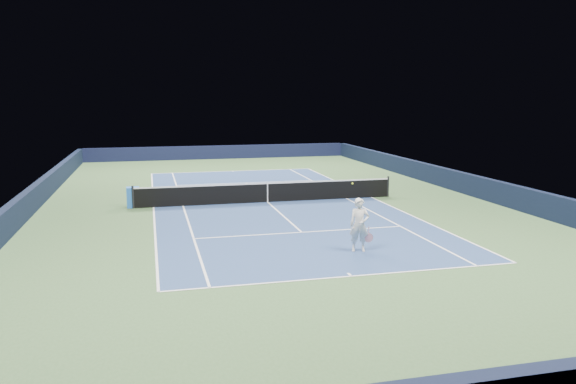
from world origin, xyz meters
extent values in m
plane|color=#36552E|center=(0.00, 0.00, 0.00)|extent=(40.00, 40.00, 0.00)
cube|color=black|center=(0.00, 19.82, 0.55)|extent=(22.00, 0.35, 1.10)
cube|color=black|center=(10.82, 0.00, 0.55)|extent=(0.35, 40.00, 1.10)
cube|color=black|center=(-10.82, 0.00, 0.55)|extent=(0.35, 40.00, 1.10)
cube|color=navy|center=(0.00, 0.00, 0.00)|extent=(10.97, 23.77, 0.01)
cube|color=white|center=(0.00, 11.88, 0.01)|extent=(10.97, 0.08, 0.00)
cube|color=white|center=(0.00, -11.88, 0.01)|extent=(10.97, 0.08, 0.00)
cube|color=white|center=(5.49, 0.00, 0.01)|extent=(0.08, 23.77, 0.00)
cube|color=white|center=(-5.49, 0.00, 0.01)|extent=(0.08, 23.77, 0.00)
cube|color=white|center=(4.12, 0.00, 0.01)|extent=(0.08, 23.77, 0.00)
cube|color=white|center=(-4.12, 0.00, 0.01)|extent=(0.08, 23.77, 0.00)
cube|color=white|center=(0.00, 6.40, 0.01)|extent=(8.23, 0.08, 0.00)
cube|color=white|center=(0.00, -6.40, 0.01)|extent=(8.23, 0.08, 0.00)
cube|color=white|center=(0.00, 0.00, 0.01)|extent=(0.08, 12.80, 0.00)
cube|color=white|center=(0.00, 11.73, 0.01)|extent=(0.08, 0.30, 0.00)
cube|color=white|center=(0.00, -11.73, 0.01)|extent=(0.08, 0.30, 0.00)
cylinder|color=black|center=(-6.40, 0.00, 0.54)|extent=(0.10, 0.10, 1.07)
cylinder|color=black|center=(6.40, 0.00, 0.54)|extent=(0.10, 0.10, 1.07)
cube|color=black|center=(0.00, 0.00, 0.46)|extent=(12.80, 0.03, 0.91)
cube|color=white|center=(0.00, 0.00, 0.94)|extent=(12.80, 0.04, 0.06)
cube|color=white|center=(0.00, 0.00, 0.46)|extent=(0.05, 0.04, 0.91)
cube|color=blue|center=(-6.40, 0.27, 0.48)|extent=(0.60, 0.55, 0.96)
cube|color=silver|center=(-6.11, 0.27, 0.45)|extent=(0.06, 0.43, 0.43)
imported|color=silver|center=(1.18, -9.40, 0.91)|extent=(0.75, 0.58, 1.81)
cylinder|color=pink|center=(1.50, -9.45, 0.70)|extent=(0.03, 0.03, 0.30)
cylinder|color=black|center=(1.50, -9.45, 0.46)|extent=(0.30, 0.02, 0.30)
cylinder|color=pink|center=(1.50, -9.45, 0.46)|extent=(0.32, 0.03, 0.32)
sphere|color=#D5E530|center=(1.28, -8.40, 2.16)|extent=(0.07, 0.07, 0.07)
camera|label=1|loc=(-5.57, -26.64, 5.20)|focal=35.00mm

